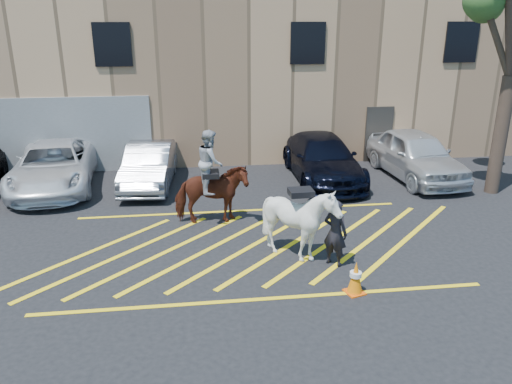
{
  "coord_description": "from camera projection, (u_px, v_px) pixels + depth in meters",
  "views": [
    {
      "loc": [
        -1.33,
        -11.72,
        5.56
      ],
      "look_at": [
        0.21,
        0.2,
        1.3
      ],
      "focal_mm": 35.0,
      "sensor_mm": 36.0,
      "label": 1
    }
  ],
  "objects": [
    {
      "name": "car_white_pickup",
      "position": [
        54.0,
        166.0,
        16.84
      ],
      "size": [
        3.02,
        5.66,
        1.51
      ],
      "primitive_type": "imported",
      "rotation": [
        0.0,
        0.0,
        0.1
      ],
      "color": "silver",
      "rests_on": "ground"
    },
    {
      "name": "mounted_bay",
      "position": [
        211.0,
        187.0,
        13.8
      ],
      "size": [
        2.04,
        0.94,
        2.69
      ],
      "color": "#582514",
      "rests_on": "ground"
    },
    {
      "name": "car_blue_suv",
      "position": [
        322.0,
        158.0,
        17.73
      ],
      "size": [
        2.19,
        5.29,
        1.53
      ],
      "primitive_type": "imported",
      "rotation": [
        0.0,
        0.0,
        0.01
      ],
      "color": "black",
      "rests_on": "ground"
    },
    {
      "name": "ground",
      "position": [
        249.0,
        242.0,
        12.97
      ],
      "size": [
        90.0,
        90.0,
        0.0
      ],
      "primitive_type": "plane",
      "color": "black",
      "rests_on": "ground"
    },
    {
      "name": "warehouse",
      "position": [
        219.0,
        59.0,
        22.96
      ],
      "size": [
        32.42,
        10.2,
        7.3
      ],
      "color": "tan",
      "rests_on": "ground"
    },
    {
      "name": "car_white_suv",
      "position": [
        415.0,
        155.0,
        17.9
      ],
      "size": [
        2.35,
        5.1,
        1.7
      ],
      "primitive_type": "imported",
      "rotation": [
        0.0,
        0.0,
        0.07
      ],
      "color": "silver",
      "rests_on": "ground"
    },
    {
      "name": "handler",
      "position": [
        335.0,
        233.0,
        11.55
      ],
      "size": [
        0.69,
        0.68,
        1.61
      ],
      "primitive_type": "imported",
      "rotation": [
        0.0,
        0.0,
        2.4
      ],
      "color": "black",
      "rests_on": "ground"
    },
    {
      "name": "traffic_cone",
      "position": [
        356.0,
        277.0,
        10.48
      ],
      "size": [
        0.47,
        0.47,
        0.73
      ],
      "color": "#ED5309",
      "rests_on": "ground"
    },
    {
      "name": "car_silver_sedan",
      "position": [
        149.0,
        165.0,
        17.11
      ],
      "size": [
        1.82,
        4.43,
        1.43
      ],
      "primitive_type": "imported",
      "rotation": [
        0.0,
        0.0,
        -0.07
      ],
      "color": "gray",
      "rests_on": "ground"
    },
    {
      "name": "saddled_white",
      "position": [
        300.0,
        222.0,
        11.79
      ],
      "size": [
        1.6,
        1.78,
        1.9
      ],
      "color": "silver",
      "rests_on": "ground"
    },
    {
      "name": "hatching_zone",
      "position": [
        250.0,
        247.0,
        12.69
      ],
      "size": [
        12.6,
        5.12,
        0.01
      ],
      "color": "yellow",
      "rests_on": "ground"
    }
  ]
}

